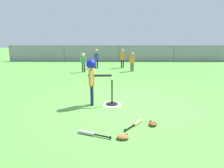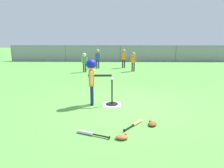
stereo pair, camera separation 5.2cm
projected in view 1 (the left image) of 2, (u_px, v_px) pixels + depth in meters
name	position (u px, v px, depth m)	size (l,w,h in m)	color
ground_plane	(126.00, 106.00, 5.29)	(60.00, 60.00, 0.00)	#51933D
home_plate	(112.00, 104.00, 5.44)	(0.44, 0.44, 0.01)	white
batting_tee	(112.00, 101.00, 5.42)	(0.32, 0.32, 0.64)	black
baseball_on_tee	(112.00, 79.00, 5.29)	(0.07, 0.07, 0.07)	white
batter_child	(92.00, 73.00, 5.23)	(0.64, 0.34, 1.19)	#191E4C
fielder_deep_left	(96.00, 56.00, 11.59)	(0.32, 0.21, 1.08)	#262626
fielder_near_left	(83.00, 60.00, 10.33)	(0.28, 0.19, 0.96)	#262626
fielder_deep_center	(132.00, 59.00, 10.61)	(0.29, 0.19, 0.98)	#262626
fielder_near_right	(122.00, 56.00, 11.80)	(0.31, 0.21, 1.06)	#262626
spare_bat_silver	(90.00, 133.00, 3.74)	(0.62, 0.30, 0.06)	silver
spare_bat_wood	(136.00, 123.00, 4.17)	(0.42, 0.53, 0.06)	#DBB266
glove_by_plate	(153.00, 124.00, 4.15)	(0.24, 0.27, 0.07)	brown
glove_near_bats	(123.00, 137.00, 3.59)	(0.23, 0.18, 0.07)	brown
outfield_fence	(119.00, 53.00, 15.06)	(16.06, 0.06, 1.15)	slate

